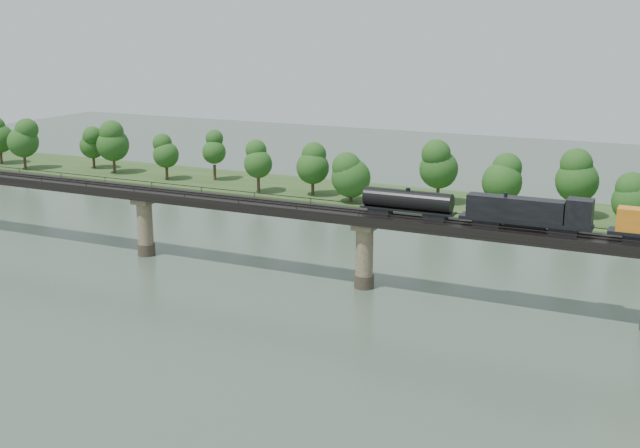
% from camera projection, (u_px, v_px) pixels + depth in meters
% --- Properties ---
extents(ground, '(400.00, 400.00, 0.00)m').
position_uv_depth(ground, '(266.00, 362.00, 93.57)').
color(ground, '#364538').
rests_on(ground, ground).
extents(far_bank, '(300.00, 24.00, 1.60)m').
position_uv_depth(far_bank, '(464.00, 207.00, 167.80)').
color(far_bank, '#2A441B').
rests_on(far_bank, ground).
extents(bridge, '(236.00, 30.00, 11.50)m').
position_uv_depth(bridge, '(364.00, 252.00, 118.50)').
color(bridge, '#473A2D').
rests_on(bridge, ground).
extents(bridge_superstructure, '(220.00, 4.90, 0.75)m').
position_uv_depth(bridge_superstructure, '(365.00, 211.00, 116.94)').
color(bridge_superstructure, black).
rests_on(bridge_superstructure, bridge).
extents(far_treeline, '(289.06, 17.54, 13.60)m').
position_uv_depth(far_treeline, '(421.00, 170.00, 165.31)').
color(far_treeline, '#382619').
rests_on(far_treeline, far_bank).
extents(freight_train, '(70.88, 2.76, 4.88)m').
position_uv_depth(freight_train, '(629.00, 223.00, 101.41)').
color(freight_train, black).
rests_on(freight_train, bridge).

